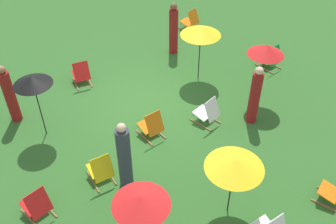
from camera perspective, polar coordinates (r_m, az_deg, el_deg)
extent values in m
plane|color=#2D6026|center=(11.60, -3.88, 0.98)|extent=(40.00, 40.00, 0.00)
cube|color=olive|center=(13.84, 15.03, 6.81)|extent=(0.04, 0.76, 0.04)
cube|color=olive|center=(13.52, 13.89, 6.19)|extent=(0.04, 0.76, 0.04)
cube|color=#148C38|center=(13.59, 14.31, 7.57)|extent=(0.48, 0.44, 0.13)
cube|color=#148C38|center=(13.31, 15.51, 8.03)|extent=(0.48, 0.25, 0.57)
cylinder|color=olive|center=(13.72, 13.62, 7.69)|extent=(0.44, 0.03, 0.03)
cube|color=olive|center=(9.71, -8.55, -9.05)|extent=(0.17, 0.75, 0.04)
cube|color=olive|center=(9.63, -10.97, -9.99)|extent=(0.17, 0.75, 0.04)
cube|color=yellow|center=(9.54, -10.16, -8.13)|extent=(0.55, 0.51, 0.13)
cube|color=yellow|center=(9.14, -9.62, -8.18)|extent=(0.52, 0.33, 0.57)
cylinder|color=olive|center=(9.72, -10.57, -7.64)|extent=(0.44, 0.10, 0.03)
cube|color=olive|center=(9.99, 23.10, -11.05)|extent=(0.23, 0.74, 0.04)
cube|color=olive|center=(9.69, 22.38, -12.80)|extent=(0.23, 0.74, 0.04)
cube|color=orange|center=(9.65, 22.57, -10.75)|extent=(0.57, 0.54, 0.13)
cylinder|color=olive|center=(9.71, 21.35, -10.57)|extent=(0.43, 0.14, 0.03)
cube|color=olive|center=(9.40, -17.30, -13.20)|extent=(0.11, 0.76, 0.04)
cube|color=olive|center=(9.32, -19.62, -14.61)|extent=(0.11, 0.76, 0.04)
cube|color=red|center=(9.22, -19.10, -12.59)|extent=(0.52, 0.47, 0.13)
cube|color=red|center=(8.82, -18.48, -12.63)|extent=(0.50, 0.29, 0.57)
cylinder|color=olive|center=(9.40, -19.65, -12.13)|extent=(0.44, 0.07, 0.03)
cube|color=olive|center=(10.70, -1.60, -2.80)|extent=(0.08, 0.76, 0.04)
cube|color=olive|center=(10.52, -3.53, -3.79)|extent=(0.08, 0.76, 0.04)
cube|color=orange|center=(10.50, -2.92, -1.99)|extent=(0.50, 0.46, 0.13)
cube|color=orange|center=(10.12, -1.98, -1.71)|extent=(0.49, 0.27, 0.57)
cylinder|color=olive|center=(10.67, -3.53, -1.70)|extent=(0.44, 0.05, 0.03)
cube|color=olive|center=(15.75, 3.62, 12.40)|extent=(0.16, 0.76, 0.04)
cube|color=olive|center=(15.44, 2.61, 11.84)|extent=(0.16, 0.76, 0.04)
cube|color=orange|center=(15.53, 2.85, 13.06)|extent=(0.54, 0.50, 0.13)
cube|color=orange|center=(15.25, 3.81, 13.66)|extent=(0.51, 0.32, 0.57)
cylinder|color=olive|center=(15.67, 2.25, 13.05)|extent=(0.44, 0.10, 0.03)
cube|color=olive|center=(11.19, 6.19, -0.79)|extent=(0.14, 0.76, 0.04)
cube|color=olive|center=(10.91, 4.81, -1.92)|extent=(0.14, 0.76, 0.04)
cube|color=white|center=(10.93, 5.18, -0.13)|extent=(0.53, 0.49, 0.13)
cube|color=white|center=(10.62, 6.54, 0.34)|extent=(0.51, 0.31, 0.57)
cylinder|color=olive|center=(11.06, 4.33, 0.03)|extent=(0.44, 0.09, 0.03)
cylinder|color=olive|center=(8.73, 12.82, -15.66)|extent=(0.44, 0.08, 0.03)
cube|color=olive|center=(12.82, -11.52, 4.55)|extent=(0.26, 0.74, 0.04)
cube|color=olive|center=(12.77, -13.42, 4.06)|extent=(0.26, 0.74, 0.04)
cube|color=red|center=(12.73, -12.73, 5.46)|extent=(0.59, 0.56, 0.13)
cube|color=red|center=(12.33, -12.58, 5.82)|extent=(0.53, 0.38, 0.57)
cylinder|color=olive|center=(12.94, -12.90, 5.66)|extent=(0.43, 0.16, 0.03)
cylinder|color=black|center=(11.56, 13.60, 5.42)|extent=(0.03, 0.03, 1.87)
cone|color=red|center=(11.13, 14.23, 8.87)|extent=(1.03, 1.03, 0.30)
cylinder|color=black|center=(10.58, -18.37, 0.70)|extent=(0.03, 0.03, 1.85)
cone|color=black|center=(10.11, -19.33, 4.38)|extent=(0.98, 0.98, 0.22)
cylinder|color=black|center=(12.29, 4.64, 8.58)|extent=(0.03, 0.03, 1.81)
cone|color=yellow|center=(11.90, 4.84, 11.84)|extent=(1.23, 1.23, 0.29)
cone|color=red|center=(7.08, -4.01, -12.84)|extent=(1.09, 1.09, 0.23)
cylinder|color=black|center=(8.43, 9.24, -10.76)|extent=(0.03, 0.03, 1.64)
cone|color=yellow|center=(7.89, 9.78, -7.44)|extent=(1.22, 1.22, 0.25)
cylinder|color=maroon|center=(10.81, 12.57, 1.99)|extent=(0.42, 0.42, 1.59)
sphere|color=beige|center=(10.30, 13.27, 5.91)|extent=(0.22, 0.22, 0.22)
cylinder|color=maroon|center=(11.44, -22.16, 2.07)|extent=(0.42, 0.42, 1.59)
sphere|color=#936647|center=(10.96, -23.29, 5.74)|extent=(0.21, 0.21, 0.21)
cylinder|color=maroon|center=(13.69, 0.81, 11.74)|extent=(0.42, 0.42, 1.62)
sphere|color=brown|center=(13.29, 0.85, 15.23)|extent=(0.24, 0.24, 0.24)
cylinder|color=#333847|center=(8.88, -6.41, -6.79)|extent=(0.38, 0.38, 1.69)
sphere|color=beige|center=(8.23, -6.88, -2.31)|extent=(0.21, 0.21, 0.21)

